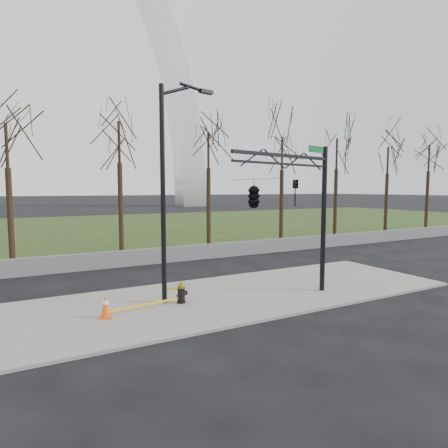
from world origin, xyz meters
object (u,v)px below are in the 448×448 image
traffic_cone (105,307)px  fire_hydrant (181,293)px  street_light (168,178)px  traffic_signal_mast (269,193)px

traffic_cone → fire_hydrant: bearing=6.9°
traffic_cone → street_light: 4.97m
traffic_signal_mast → traffic_cone: bearing=153.4°
fire_hydrant → traffic_signal_mast: size_ratio=0.13×
traffic_cone → street_light: street_light is taller
fire_hydrant → street_light: size_ratio=0.10×
street_light → traffic_signal_mast: street_light is taller
fire_hydrant → street_light: (-0.31, 0.42, 4.23)m
street_light → traffic_cone: bearing=-175.5°
fire_hydrant → street_light: street_light is taller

